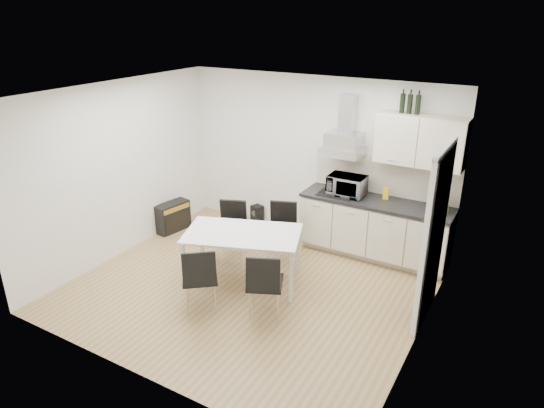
% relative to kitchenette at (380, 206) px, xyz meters
% --- Properties ---
extents(ground, '(4.50, 4.50, 0.00)m').
position_rel_kitchenette_xyz_m(ground, '(-1.19, -1.73, -0.83)').
color(ground, tan).
rests_on(ground, ground).
extents(wall_back, '(4.50, 0.10, 2.60)m').
position_rel_kitchenette_xyz_m(wall_back, '(-1.19, 0.27, 0.47)').
color(wall_back, silver).
rests_on(wall_back, ground).
extents(wall_front, '(4.50, 0.10, 2.60)m').
position_rel_kitchenette_xyz_m(wall_front, '(-1.19, -3.73, 0.47)').
color(wall_front, silver).
rests_on(wall_front, ground).
extents(wall_left, '(0.10, 4.00, 2.60)m').
position_rel_kitchenette_xyz_m(wall_left, '(-3.44, -1.73, 0.47)').
color(wall_left, silver).
rests_on(wall_left, ground).
extents(wall_right, '(0.10, 4.00, 2.60)m').
position_rel_kitchenette_xyz_m(wall_right, '(1.06, -1.73, 0.47)').
color(wall_right, silver).
rests_on(wall_right, ground).
extents(ceiling, '(4.50, 4.50, 0.00)m').
position_rel_kitchenette_xyz_m(ceiling, '(-1.19, -1.73, 1.77)').
color(ceiling, white).
rests_on(ceiling, wall_back).
extents(doorway, '(0.08, 1.04, 2.10)m').
position_rel_kitchenette_xyz_m(doorway, '(1.02, -1.18, 0.22)').
color(doorway, white).
rests_on(doorway, ground).
extents(kitchenette, '(2.22, 0.64, 2.52)m').
position_rel_kitchenette_xyz_m(kitchenette, '(0.00, 0.00, 0.00)').
color(kitchenette, beige).
rests_on(kitchenette, ground).
extents(dining_table, '(1.73, 1.34, 0.75)m').
position_rel_kitchenette_xyz_m(dining_table, '(-1.34, -1.65, -0.15)').
color(dining_table, white).
rests_on(dining_table, ground).
extents(chair_far_left, '(0.59, 0.63, 0.88)m').
position_rel_kitchenette_xyz_m(chair_far_left, '(-1.86, -1.17, -0.39)').
color(chair_far_left, black).
rests_on(chair_far_left, ground).
extents(chair_far_right, '(0.59, 0.62, 0.88)m').
position_rel_kitchenette_xyz_m(chair_far_right, '(-1.19, -0.83, -0.39)').
color(chair_far_right, black).
rests_on(chair_far_right, ground).
extents(chair_near_left, '(0.66, 0.67, 0.88)m').
position_rel_kitchenette_xyz_m(chair_near_left, '(-1.45, -2.45, -0.39)').
color(chair_near_left, black).
rests_on(chair_near_left, ground).
extents(chair_near_right, '(0.61, 0.64, 0.88)m').
position_rel_kitchenette_xyz_m(chair_near_right, '(-0.68, -2.17, -0.39)').
color(chair_near_right, black).
rests_on(chair_near_right, ground).
extents(guitar_amp, '(0.36, 0.63, 0.50)m').
position_rel_kitchenette_xyz_m(guitar_amp, '(-3.30, -0.83, -0.58)').
color(guitar_amp, black).
rests_on(guitar_amp, ground).
extents(floor_speaker, '(0.23, 0.21, 0.31)m').
position_rel_kitchenette_xyz_m(floor_speaker, '(-2.23, 0.17, -0.68)').
color(floor_speaker, black).
rests_on(floor_speaker, ground).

